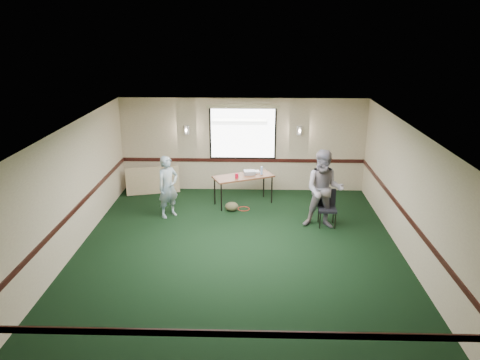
{
  "coord_description": "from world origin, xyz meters",
  "views": [
    {
      "loc": [
        0.31,
        -9.02,
        4.68
      ],
      "look_at": [
        0.0,
        1.3,
        1.2
      ],
      "focal_mm": 35.0,
      "sensor_mm": 36.0,
      "label": 1
    }
  ],
  "objects_px": {
    "folding_table": "(243,178)",
    "projector": "(249,172)",
    "conference_chair": "(327,205)",
    "person_right": "(324,190)",
    "person_left": "(168,187)"
  },
  "relations": [
    {
      "from": "person_left",
      "to": "projector",
      "type": "bearing_deg",
      "value": -16.4
    },
    {
      "from": "folding_table",
      "to": "person_right",
      "type": "distance_m",
      "value": 2.45
    },
    {
      "from": "folding_table",
      "to": "person_left",
      "type": "bearing_deg",
      "value": -178.39
    },
    {
      "from": "folding_table",
      "to": "conference_chair",
      "type": "height_order",
      "value": "conference_chair"
    },
    {
      "from": "conference_chair",
      "to": "person_left",
      "type": "distance_m",
      "value": 3.95
    },
    {
      "from": "folding_table",
      "to": "conference_chair",
      "type": "bearing_deg",
      "value": -57.14
    },
    {
      "from": "projector",
      "to": "person_left",
      "type": "relative_size",
      "value": 0.19
    },
    {
      "from": "person_right",
      "to": "conference_chair",
      "type": "bearing_deg",
      "value": 63.93
    },
    {
      "from": "conference_chair",
      "to": "folding_table",
      "type": "bearing_deg",
      "value": 149.19
    },
    {
      "from": "projector",
      "to": "conference_chair",
      "type": "xyz_separation_m",
      "value": [
        1.89,
        -1.45,
        -0.33
      ]
    },
    {
      "from": "projector",
      "to": "conference_chair",
      "type": "bearing_deg",
      "value": -45.79
    },
    {
      "from": "person_left",
      "to": "person_right",
      "type": "distance_m",
      "value": 3.85
    },
    {
      "from": "person_right",
      "to": "projector",
      "type": "bearing_deg",
      "value": 146.62
    },
    {
      "from": "folding_table",
      "to": "projector",
      "type": "bearing_deg",
      "value": 16.02
    },
    {
      "from": "folding_table",
      "to": "person_right",
      "type": "height_order",
      "value": "person_right"
    }
  ]
}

